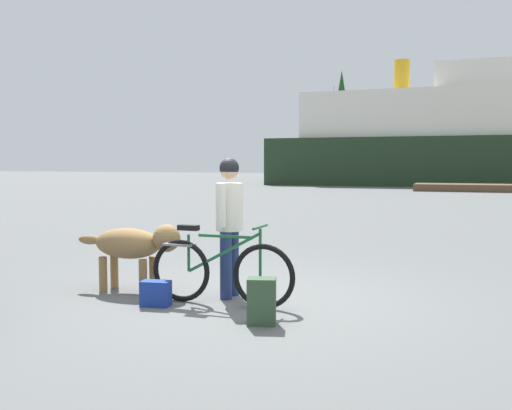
{
  "coord_description": "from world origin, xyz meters",
  "views": [
    {
      "loc": [
        2.4,
        -6.26,
        1.6
      ],
      "look_at": [
        -0.2,
        0.84,
        1.05
      ],
      "focal_mm": 41.29,
      "sensor_mm": 36.0,
      "label": 1
    }
  ],
  "objects_px": {
    "person_cyclist": "(229,215)",
    "handbag_pannier": "(156,293)",
    "dog": "(134,245)",
    "backpack": "(262,301)",
    "bicycle": "(220,271)",
    "ferry_boat": "(444,140)",
    "sailboat_moored": "(333,175)"
  },
  "relations": [
    {
      "from": "ferry_boat",
      "to": "sailboat_moored",
      "type": "relative_size",
      "value": 2.96
    },
    {
      "from": "bicycle",
      "to": "handbag_pannier",
      "type": "bearing_deg",
      "value": -155.94
    },
    {
      "from": "person_cyclist",
      "to": "handbag_pannier",
      "type": "relative_size",
      "value": 5.16
    },
    {
      "from": "handbag_pannier",
      "to": "person_cyclist",
      "type": "bearing_deg",
      "value": 48.69
    },
    {
      "from": "backpack",
      "to": "sailboat_moored",
      "type": "distance_m",
      "value": 44.53
    },
    {
      "from": "ferry_boat",
      "to": "sailboat_moored",
      "type": "xyz_separation_m",
      "value": [
        -9.09,
        5.42,
        -2.64
      ]
    },
    {
      "from": "dog",
      "to": "backpack",
      "type": "xyz_separation_m",
      "value": [
        1.97,
        -0.84,
        -0.35
      ]
    },
    {
      "from": "bicycle",
      "to": "dog",
      "type": "xyz_separation_m",
      "value": [
        -1.27,
        0.26,
        0.2
      ]
    },
    {
      "from": "dog",
      "to": "handbag_pannier",
      "type": "bearing_deg",
      "value": -41.79
    },
    {
      "from": "backpack",
      "to": "sailboat_moored",
      "type": "relative_size",
      "value": 0.06
    },
    {
      "from": "handbag_pannier",
      "to": "dog",
      "type": "bearing_deg",
      "value": 138.21
    },
    {
      "from": "sailboat_moored",
      "to": "handbag_pannier",
      "type": "bearing_deg",
      "value": -79.88
    },
    {
      "from": "person_cyclist",
      "to": "backpack",
      "type": "relative_size",
      "value": 3.58
    },
    {
      "from": "handbag_pannier",
      "to": "bicycle",
      "type": "bearing_deg",
      "value": 24.06
    },
    {
      "from": "person_cyclist",
      "to": "sailboat_moored",
      "type": "distance_m",
      "value": 43.43
    },
    {
      "from": "backpack",
      "to": "sailboat_moored",
      "type": "height_order",
      "value": "sailboat_moored"
    },
    {
      "from": "person_cyclist",
      "to": "dog",
      "type": "xyz_separation_m",
      "value": [
        -1.22,
        -0.13,
        -0.4
      ]
    },
    {
      "from": "handbag_pannier",
      "to": "ferry_boat",
      "type": "distance_m",
      "value": 38.03
    },
    {
      "from": "sailboat_moored",
      "to": "ferry_boat",
      "type": "bearing_deg",
      "value": -30.78
    },
    {
      "from": "dog",
      "to": "handbag_pannier",
      "type": "distance_m",
      "value": 0.94
    },
    {
      "from": "person_cyclist",
      "to": "sailboat_moored",
      "type": "relative_size",
      "value": 0.21
    },
    {
      "from": "person_cyclist",
      "to": "ferry_boat",
      "type": "xyz_separation_m",
      "value": [
        0.76,
        37.2,
        2.16
      ]
    },
    {
      "from": "bicycle",
      "to": "dog",
      "type": "height_order",
      "value": "bicycle"
    },
    {
      "from": "bicycle",
      "to": "backpack",
      "type": "height_order",
      "value": "bicycle"
    },
    {
      "from": "sailboat_moored",
      "to": "dog",
      "type": "bearing_deg",
      "value": -80.56
    },
    {
      "from": "bicycle",
      "to": "ferry_boat",
      "type": "bearing_deg",
      "value": 88.91
    },
    {
      "from": "person_cyclist",
      "to": "handbag_pannier",
      "type": "height_order",
      "value": "person_cyclist"
    },
    {
      "from": "bicycle",
      "to": "ferry_boat",
      "type": "relative_size",
      "value": 0.07
    },
    {
      "from": "handbag_pannier",
      "to": "ferry_boat",
      "type": "relative_size",
      "value": 0.01
    },
    {
      "from": "bicycle",
      "to": "person_cyclist",
      "type": "relative_size",
      "value": 1.04
    },
    {
      "from": "ferry_boat",
      "to": "dog",
      "type": "bearing_deg",
      "value": -93.05
    },
    {
      "from": "bicycle",
      "to": "sailboat_moored",
      "type": "bearing_deg",
      "value": 101.02
    }
  ]
}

